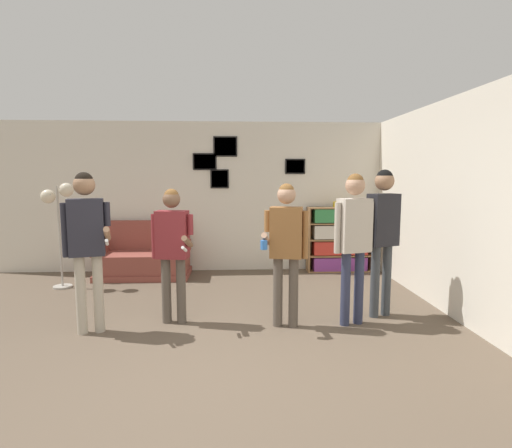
% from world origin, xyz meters
% --- Properties ---
extents(ground_plane, '(20.00, 20.00, 0.00)m').
position_xyz_m(ground_plane, '(0.00, 0.00, 0.00)').
color(ground_plane, brown).
extents(wall_back, '(8.27, 0.08, 2.70)m').
position_xyz_m(wall_back, '(0.00, 3.99, 1.36)').
color(wall_back, silver).
rests_on(wall_back, ground_plane).
extents(wall_right, '(0.06, 6.36, 2.70)m').
position_xyz_m(wall_right, '(2.96, 1.98, 1.35)').
color(wall_right, silver).
rests_on(wall_right, ground_plane).
extents(couch, '(1.56, 0.80, 0.95)m').
position_xyz_m(couch, '(-1.30, 3.58, 0.31)').
color(couch, brown).
rests_on(couch, ground_plane).
extents(bookshelf, '(1.18, 0.30, 1.18)m').
position_xyz_m(bookshelf, '(2.17, 3.77, 0.59)').
color(bookshelf, olive).
rests_on(bookshelf, ground_plane).
extents(floor_lamp, '(0.49, 0.28, 1.63)m').
position_xyz_m(floor_lamp, '(-2.43, 2.91, 1.29)').
color(floor_lamp, '#ADA89E').
rests_on(floor_lamp, ground_plane).
extents(person_player_foreground_left, '(0.56, 0.44, 1.78)m').
position_xyz_m(person_player_foreground_left, '(-1.33, 1.05, 1.11)').
color(person_player_foreground_left, '#B7AD99').
rests_on(person_player_foreground_left, ground_plane).
extents(person_player_foreground_center, '(0.49, 0.49, 1.59)m').
position_xyz_m(person_player_foreground_center, '(-0.45, 1.30, 0.97)').
color(person_player_foreground_center, brown).
rests_on(person_player_foreground_center, ground_plane).
extents(person_watcher_holding_cup, '(0.55, 0.39, 1.65)m').
position_xyz_m(person_watcher_holding_cup, '(0.85, 1.12, 1.01)').
color(person_watcher_holding_cup, brown).
rests_on(person_watcher_holding_cup, ground_plane).
extents(person_spectator_near_bookshelf, '(0.48, 0.29, 1.76)m').
position_xyz_m(person_spectator_near_bookshelf, '(1.64, 1.15, 1.09)').
color(person_spectator_near_bookshelf, '#2D334C').
rests_on(person_spectator_near_bookshelf, ground_plane).
extents(person_spectator_far_right, '(0.47, 0.31, 1.81)m').
position_xyz_m(person_spectator_far_right, '(2.07, 1.41, 1.13)').
color(person_spectator_far_right, '#3D4247').
rests_on(person_spectator_far_right, ground_plane).
extents(drinking_cup, '(0.08, 0.08, 0.10)m').
position_xyz_m(drinking_cup, '(2.08, 3.77, 1.23)').
color(drinking_cup, yellow).
rests_on(drinking_cup, bookshelf).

